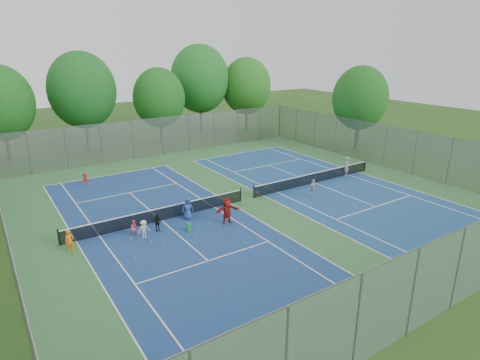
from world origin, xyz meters
name	(u,v)px	position (x,y,z in m)	size (l,w,h in m)	color
ground	(247,200)	(0.00, 0.00, 0.00)	(120.00, 120.00, 0.00)	#254A17
court_pad	(247,200)	(0.00, 0.00, 0.01)	(32.00, 32.00, 0.01)	#326937
court_left	(162,220)	(-7.00, 0.00, 0.02)	(10.97, 23.77, 0.01)	navy
court_right	(315,183)	(7.00, 0.00, 0.02)	(10.97, 23.77, 0.01)	navy
net_left	(161,214)	(-7.00, 0.00, 0.46)	(12.87, 0.10, 0.91)	black
net_right	(315,178)	(7.00, 0.00, 0.46)	(12.87, 0.10, 0.91)	black
fence_north	(162,136)	(0.00, 16.00, 2.00)	(32.00, 0.10, 4.00)	gray
fence_south	(457,269)	(0.00, -16.00, 2.00)	(32.00, 0.10, 4.00)	gray
fence_west	(3,225)	(-16.00, 0.00, 2.00)	(32.00, 0.10, 4.00)	gray
fence_east	(385,146)	(16.00, 0.00, 2.00)	(32.00, 0.10, 4.00)	gray
tree_nl	(82,90)	(-6.00, 23.00, 6.54)	(7.20, 7.20, 10.69)	#443326
tree_nc	(159,98)	(2.00, 21.00, 5.39)	(6.00, 6.00, 8.85)	#443326
tree_nr	(200,79)	(9.00, 24.00, 7.04)	(7.60, 7.60, 11.42)	#443326
tree_ne	(246,86)	(15.00, 22.00, 5.97)	(6.60, 6.60, 9.77)	#443326
tree_side_e	(360,98)	(19.00, 6.00, 5.74)	(6.00, 6.00, 9.20)	#443326
ball_crate	(188,215)	(-5.26, -0.42, 0.17)	(0.40, 0.40, 0.34)	blue
ball_hopper	(189,227)	(-6.16, -2.44, 0.28)	(0.28, 0.28, 0.55)	#268E3C
student_a	(70,241)	(-13.00, -1.18, 0.68)	(0.50, 0.33, 1.36)	orange
student_b	(135,229)	(-9.30, -1.35, 0.56)	(0.54, 0.42, 1.11)	#E6597F
student_c	(144,229)	(-8.87, -1.78, 0.58)	(0.75, 0.43, 1.17)	beige
student_d	(157,223)	(-7.82, -1.32, 0.57)	(0.67, 0.28, 1.14)	black
student_e	(188,209)	(-5.39, -0.77, 0.76)	(0.75, 0.49, 1.53)	#2A479A
student_f	(227,211)	(-3.54, -2.81, 0.90)	(1.67, 0.53, 1.80)	#A11C17
child_far_baseline	(85,179)	(-9.47, 10.16, 0.55)	(0.71, 0.41, 1.10)	#B01919
instructor	(346,166)	(10.76, -0.05, 0.87)	(0.64, 0.42, 1.75)	gray
teen_court_b	(313,188)	(4.59, -2.28, 0.70)	(0.82, 0.34, 1.40)	beige
tennis_ball_0	(151,241)	(-8.74, -2.49, 0.03)	(0.07, 0.07, 0.07)	#B6CB2F
tennis_ball_1	(211,222)	(-4.39, -2.12, 0.03)	(0.07, 0.07, 0.07)	yellow
tennis_ball_2	(131,239)	(-9.63, -1.54, 0.03)	(0.07, 0.07, 0.07)	#E9F438
tennis_ball_3	(140,240)	(-9.27, -2.04, 0.03)	(0.07, 0.07, 0.07)	#B3D631
tennis_ball_4	(196,235)	(-6.09, -3.26, 0.03)	(0.07, 0.07, 0.07)	#D0E635
tennis_ball_5	(255,234)	(-3.01, -5.19, 0.03)	(0.07, 0.07, 0.07)	gold
tennis_ball_6	(160,260)	(-9.20, -4.92, 0.03)	(0.07, 0.07, 0.07)	#AED130
tennis_ball_7	(164,244)	(-8.21, -3.22, 0.03)	(0.07, 0.07, 0.07)	yellow
tennis_ball_8	(135,258)	(-10.23, -3.98, 0.03)	(0.07, 0.07, 0.07)	yellow
tennis_ball_9	(187,241)	(-6.97, -3.71, 0.03)	(0.07, 0.07, 0.07)	#C7F238
tennis_ball_10	(206,243)	(-6.10, -4.49, 0.03)	(0.07, 0.07, 0.07)	#C9D030
tennis_ball_11	(245,243)	(-4.15, -5.82, 0.03)	(0.07, 0.07, 0.07)	#BFE435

